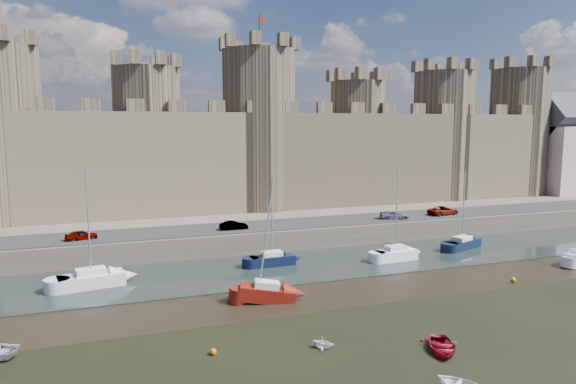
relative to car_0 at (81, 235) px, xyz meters
name	(u,v)px	position (x,y,z in m)	size (l,w,h in m)	color
ground	(448,364)	(22.42, -33.02, -3.06)	(160.00, 160.00, 0.00)	black
water_channel	(307,265)	(22.42, -9.02, -3.02)	(160.00, 12.00, 0.08)	black
quay	(230,205)	(22.42, 26.98, -1.81)	(160.00, 60.00, 2.50)	#4C443A
road	(277,225)	(22.42, 0.98, -0.51)	(160.00, 7.00, 0.10)	black
castle	(243,146)	(21.78, 14.98, 8.61)	(108.50, 11.00, 29.00)	#42382B
car_0	(81,235)	(0.00, 0.00, 0.00)	(1.32, 3.28, 1.12)	gray
car_1	(234,226)	(16.67, -0.19, -0.02)	(1.15, 3.30, 1.09)	gray
car_2	(395,215)	(38.15, -0.53, 0.01)	(1.59, 3.91, 1.13)	gray
car_3	(443,211)	(46.11, 0.00, 0.06)	(2.06, 4.46, 1.24)	gray
sailboat_0	(91,279)	(1.12, -9.35, -2.23)	(6.07, 3.21, 10.79)	silver
sailboat_1	(272,259)	(18.94, -7.94, -2.30)	(4.73, 1.91, 9.43)	black
sailboat_2	(395,253)	(32.34, -10.44, -2.24)	(4.85, 2.15, 10.23)	white
sailboat_3	(462,243)	(42.75, -8.40, -2.32)	(5.68, 3.76, 9.29)	black
sailboat_4	(267,292)	(15.20, -18.23, -2.27)	(4.97, 2.86, 10.94)	maroon
dinghy_3	(323,343)	(15.99, -28.33, -2.67)	(1.29, 0.78, 1.49)	white
dinghy_4	(442,346)	(23.18, -31.36, -2.69)	(2.54, 0.74, 3.56)	maroon
buoy_1	(213,352)	(8.90, -26.85, -2.84)	(0.44, 0.44, 0.44)	#CE5609
buoy_3	(513,280)	(38.71, -21.02, -2.82)	(0.49, 0.49, 0.49)	#CE7109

